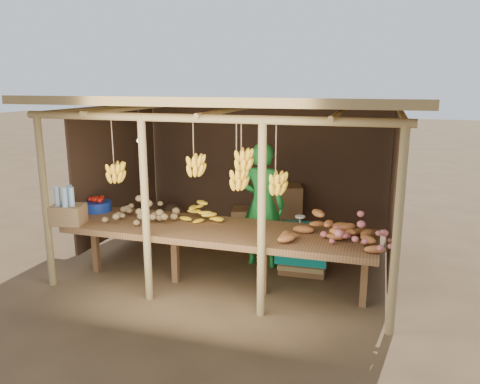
# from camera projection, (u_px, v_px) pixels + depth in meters

# --- Properties ---
(ground) EXTENTS (60.00, 60.00, 0.00)m
(ground) POSITION_uv_depth(u_px,v_px,m) (240.00, 261.00, 6.91)
(ground) COLOR brown
(ground) RESTS_ON ground
(stall_structure) EXTENTS (4.70, 3.50, 2.43)m
(stall_structure) POSITION_uv_depth(u_px,v_px,m) (238.00, 132.00, 6.44)
(stall_structure) COLOR #9D8251
(stall_structure) RESTS_ON ground
(counter) EXTENTS (3.90, 1.05, 0.80)m
(counter) POSITION_uv_depth(u_px,v_px,m) (218.00, 233.00, 5.86)
(counter) COLOR brown
(counter) RESTS_ON ground
(potato_heap) EXTENTS (0.89, 0.56, 0.36)m
(potato_heap) POSITION_uv_depth(u_px,v_px,m) (143.00, 208.00, 6.11)
(potato_heap) COLOR olive
(potato_heap) RESTS_ON counter
(sweet_potato_heap) EXTENTS (1.11, 0.72, 0.36)m
(sweet_potato_heap) POSITION_uv_depth(u_px,v_px,m) (329.00, 225.00, 5.37)
(sweet_potato_heap) COLOR #A15B29
(sweet_potato_heap) RESTS_ON counter
(onion_heap) EXTENTS (0.91, 0.64, 0.36)m
(onion_heap) POSITION_uv_depth(u_px,v_px,m) (359.00, 232.00, 5.12)
(onion_heap) COLOR #BD5C5C
(onion_heap) RESTS_ON counter
(banana_pile) EXTENTS (0.54, 0.33, 0.34)m
(banana_pile) POSITION_uv_depth(u_px,v_px,m) (201.00, 207.00, 6.15)
(banana_pile) COLOR yellow
(banana_pile) RESTS_ON counter
(tomato_basin) EXTENTS (0.39, 0.39, 0.20)m
(tomato_basin) POSITION_uv_depth(u_px,v_px,m) (98.00, 205.00, 6.61)
(tomato_basin) COLOR navy
(tomato_basin) RESTS_ON counter
(bottle_box) EXTENTS (0.45, 0.39, 0.50)m
(bottle_box) POSITION_uv_depth(u_px,v_px,m) (68.00, 209.00, 5.98)
(bottle_box) COLOR olive
(bottle_box) RESTS_ON counter
(vendor) EXTENTS (0.70, 0.50, 1.78)m
(vendor) POSITION_uv_depth(u_px,v_px,m) (262.00, 205.00, 6.59)
(vendor) COLOR #1B7D2D
(vendor) RESTS_ON ground
(tarp_crate) EXTENTS (0.71, 0.62, 0.83)m
(tarp_crate) POSITION_uv_depth(u_px,v_px,m) (304.00, 248.00, 6.49)
(tarp_crate) COLOR brown
(tarp_crate) RESTS_ON ground
(carton_stack) EXTENTS (1.27, 0.57, 0.90)m
(carton_stack) POSITION_uv_depth(u_px,v_px,m) (272.00, 215.00, 7.88)
(carton_stack) COLOR olive
(carton_stack) RESTS_ON ground
(burlap_sacks) EXTENTS (0.89, 0.47, 0.63)m
(burlap_sacks) POSITION_uv_depth(u_px,v_px,m) (162.00, 216.00, 8.23)
(burlap_sacks) COLOR #402B1E
(burlap_sacks) RESTS_ON ground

